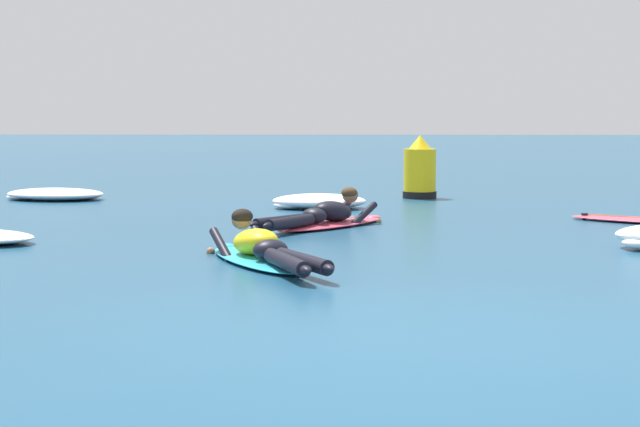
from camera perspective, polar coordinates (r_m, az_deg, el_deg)
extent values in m
plane|color=navy|center=(16.65, 2.98, 0.54)|extent=(120.00, 120.00, 0.00)
ellipsoid|color=#2DB2D1|center=(10.02, -3.50, -2.55)|extent=(1.40, 2.11, 0.07)
ellipsoid|color=#2DB2D1|center=(10.94, -5.24, -1.83)|extent=(0.27, 0.27, 0.06)
ellipsoid|color=yellow|center=(10.04, -3.60, -1.58)|extent=(0.67, 0.82, 0.35)
ellipsoid|color=black|center=(9.66, -2.77, -2.03)|extent=(0.43, 0.40, 0.20)
cylinder|color=black|center=(9.06, -1.87, -2.72)|extent=(0.48, 0.92, 0.14)
ellipsoid|color=black|center=(8.62, -0.88, -3.14)|extent=(0.18, 0.24, 0.08)
cylinder|color=black|center=(9.12, -0.93, -2.66)|extent=(0.58, 0.89, 0.14)
ellipsoid|color=black|center=(8.70, 0.39, -3.05)|extent=(0.18, 0.24, 0.08)
cylinder|color=black|center=(10.35, -5.48, -1.83)|extent=(0.33, 0.57, 0.34)
sphere|color=#8C6647|center=(10.73, -6.10, -2.11)|extent=(0.09, 0.09, 0.09)
cylinder|color=black|center=(10.48, -3.15, -1.72)|extent=(0.33, 0.57, 0.34)
sphere|color=#8C6647|center=(10.83, -3.81, -2.03)|extent=(0.09, 0.09, 0.09)
sphere|color=#8C6647|center=(10.41, -4.38, -0.32)|extent=(0.21, 0.21, 0.21)
ellipsoid|color=black|center=(10.39, -4.34, -0.16)|extent=(0.28, 0.27, 0.16)
ellipsoid|color=#E54C66|center=(13.21, 0.58, -0.59)|extent=(1.65, 2.02, 0.07)
ellipsoid|color=#E54C66|center=(14.01, 2.96, -0.21)|extent=(0.28, 0.28, 0.06)
ellipsoid|color=black|center=(13.23, 0.71, 0.13)|extent=(0.71, 0.78, 0.35)
ellipsoid|color=black|center=(12.92, -0.32, -0.13)|extent=(0.44, 0.42, 0.20)
cylinder|color=black|center=(12.52, -2.22, -0.45)|extent=(0.64, 0.76, 0.14)
ellipsoid|color=black|center=(12.21, -3.57, -0.61)|extent=(0.21, 0.24, 0.08)
cylinder|color=black|center=(12.42, -1.64, -0.49)|extent=(0.57, 0.80, 0.14)
ellipsoid|color=black|center=(12.08, -2.82, -0.67)|extent=(0.21, 0.24, 0.08)
cylinder|color=black|center=(13.67, 0.88, -0.03)|extent=(0.43, 0.56, 0.35)
sphere|color=#8C6647|center=(14.00, 1.84, -0.31)|extent=(0.09, 0.09, 0.09)
cylinder|color=black|center=(13.40, 2.35, -0.15)|extent=(0.43, 0.56, 0.35)
sphere|color=#8C6647|center=(13.72, 3.25, -0.44)|extent=(0.09, 0.09, 0.09)
sphere|color=#8C6647|center=(13.53, 1.69, 1.03)|extent=(0.21, 0.21, 0.21)
ellipsoid|color=#47331E|center=(13.52, 1.64, 1.15)|extent=(0.30, 0.29, 0.16)
cone|color=black|center=(14.64, 14.48, -0.29)|extent=(0.14, 0.14, 0.16)
ellipsoid|color=white|center=(12.09, -17.20, -1.32)|extent=(0.79, 0.71, 0.11)
ellipsoid|color=white|center=(15.81, -0.05, 0.69)|extent=(1.49, 1.08, 0.23)
ellipsoid|color=white|center=(15.94, 1.30, 0.61)|extent=(0.66, 0.65, 0.16)
ellipsoid|color=white|center=(15.76, -1.65, 0.49)|extent=(0.60, 0.59, 0.13)
ellipsoid|color=white|center=(18.04, -14.49, 1.06)|extent=(1.94, 1.54, 0.20)
ellipsoid|color=white|center=(17.99, -13.02, 0.99)|extent=(0.63, 0.60, 0.14)
ellipsoid|color=white|center=(18.20, -16.07, 0.92)|extent=(0.66, 0.63, 0.11)
cylinder|color=yellow|center=(17.85, 5.56, 2.22)|extent=(0.56, 0.56, 0.85)
cone|color=yellow|center=(17.82, 5.58, 3.98)|extent=(0.39, 0.39, 0.24)
cylinder|color=black|center=(17.87, 5.55, 1.05)|extent=(0.59, 0.59, 0.12)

